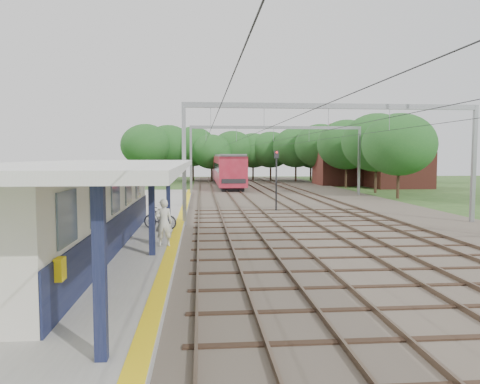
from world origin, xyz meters
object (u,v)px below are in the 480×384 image
person (164,223)px  signal_post (276,173)px  train (224,168)px  bicycle (160,218)px

person → signal_post: bearing=-117.6°
train → person: bearing=-95.7°
person → bicycle: 4.57m
bicycle → signal_post: size_ratio=0.42×
person → bicycle: person is taller
person → train: (5.10, 50.91, 0.98)m
train → signal_post: 36.75m
bicycle → train: train is taller
train → signal_post: (1.85, -36.70, 0.49)m
bicycle → signal_post: (7.49, 9.68, 1.88)m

